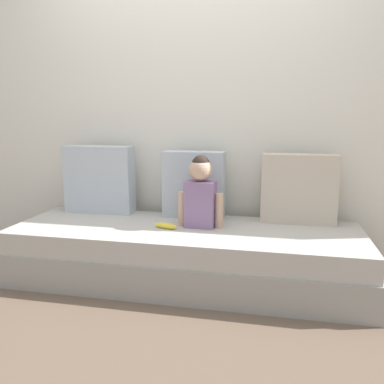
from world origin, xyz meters
The scene contains 8 objects.
ground_plane centered at (0.00, 0.00, 0.00)m, with size 12.00×12.00×0.00m, color brown.
back_wall centered at (0.00, 0.53, 1.12)m, with size 5.65×0.10×2.24m, color silver.
couch centered at (0.00, 0.00, 0.19)m, with size 2.45×0.80×0.38m.
throw_pillow_left centered at (-0.76, 0.30, 0.64)m, with size 0.54×0.16×0.52m, color #B2BCC6.
throw_pillow_center centered at (0.00, 0.30, 0.63)m, with size 0.46×0.16×0.49m, color #B2BCC6.
throw_pillow_right centered at (0.76, 0.30, 0.63)m, with size 0.52×0.16×0.49m, color #C1B29E.
toddler centered at (0.10, 0.05, 0.63)m, with size 0.31×0.16×0.49m.
banana centered at (-0.12, -0.05, 0.40)m, with size 0.17×0.04×0.04m, color yellow.
Camera 1 is at (0.60, -2.57, 1.14)m, focal length 37.32 mm.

